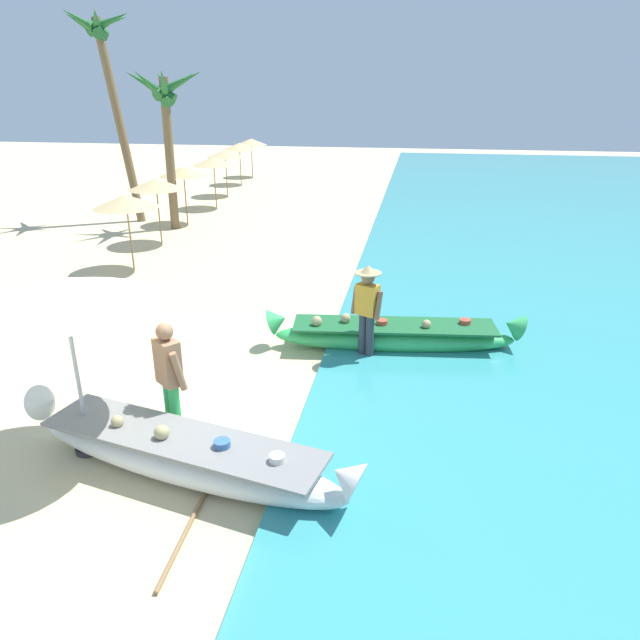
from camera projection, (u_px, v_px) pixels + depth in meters
The scene contains 16 objects.
ground_plane at pixel (155, 430), 7.95m from camera, with size 80.00×80.00×0.00m, color beige.
boat_white_foreground at pixel (183, 455), 6.91m from camera, with size 4.54×1.70×0.84m.
boat_green_midground at pixel (393, 336), 10.27m from camera, with size 4.55×1.21×0.78m.
person_vendor_hatted at pixel (367, 306), 9.65m from camera, with size 0.57×0.45×1.68m.
person_tourist_customer at pixel (169, 375), 7.44m from camera, with size 0.55×0.50×1.65m.
patio_umbrella_large at pixel (63, 292), 6.70m from camera, with size 2.08×2.08×2.33m.
parasol_row_0 at pixel (126, 201), 14.26m from camera, with size 1.60×1.60×1.91m.
parasol_row_1 at pixel (156, 184), 16.78m from camera, with size 1.60×1.60×1.91m.
parasol_row_2 at pixel (183, 171), 19.29m from camera, with size 1.60×1.60×1.91m.
parasol_row_3 at pixel (214, 161), 21.91m from camera, with size 1.60×1.60×1.91m.
parasol_row_4 at pixel (225, 154), 24.42m from camera, with size 1.60×1.60×1.91m.
parasol_row_5 at pixel (239, 146), 27.32m from camera, with size 1.60×1.60×1.91m.
parasol_row_6 at pixel (251, 142), 29.63m from camera, with size 1.60×1.60×1.91m.
palm_tree_tall_inland at pixel (165, 101), 17.78m from camera, with size 2.62×2.76×4.96m.
palm_tree_leaning_seaward at pixel (103, 55), 18.45m from camera, with size 2.26×2.38×6.69m.
paddle at pixel (196, 511), 6.38m from camera, with size 0.37×1.79×0.05m.
Camera 1 is at (3.36, -6.34, 4.36)m, focal length 32.64 mm.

